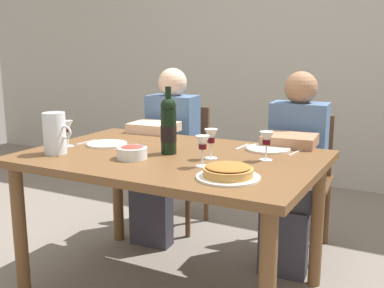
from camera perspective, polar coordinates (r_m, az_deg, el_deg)
back_wall at (r=4.57m, az=13.12°, el=12.77°), size 8.00×0.10×2.80m
dining_table at (r=2.42m, az=-2.53°, el=-3.44°), size 1.50×1.00×0.76m
wine_bottle at (r=2.39m, az=-2.90°, el=2.25°), size 0.08×0.08×0.35m
water_pitcher at (r=2.50m, az=-16.44°, el=1.00°), size 0.17×0.12×0.21m
baked_tart at (r=1.96m, az=4.45°, el=-3.44°), size 0.27×0.27×0.06m
salad_bowl at (r=2.32m, az=-7.37°, el=-0.93°), size 0.15×0.15×0.07m
wine_glass_left_diner at (r=2.28m, az=9.12°, el=0.52°), size 0.07×0.07×0.14m
wine_glass_right_diner at (r=2.13m, az=1.31°, el=-0.03°), size 0.07×0.07×0.15m
wine_glass_centre at (r=2.29m, az=2.35°, el=0.78°), size 0.07×0.07×0.15m
wine_glass_spare at (r=2.66m, az=-15.04°, el=1.92°), size 0.06×0.06×0.14m
dinner_plate_left_setting at (r=2.66m, az=-10.38°, el=-0.01°), size 0.23×0.23×0.01m
dinner_plate_right_setting at (r=2.53m, az=9.33°, el=-0.59°), size 0.24×0.24×0.01m
fork_left_setting at (r=2.76m, az=-12.83°, el=0.22°), size 0.02×0.16×0.00m
knife_left_setting at (r=2.58m, az=-7.74°, el=-0.40°), size 0.03×0.18×0.00m
knife_right_setting at (r=2.49m, az=12.60°, el=-1.01°), size 0.03×0.18×0.00m
spoon_right_setting at (r=2.58m, az=6.17°, el=-0.33°), size 0.02×0.16×0.00m
chair_left at (r=3.45m, az=-1.39°, el=-1.70°), size 0.43×0.43×0.87m
diner_left at (r=3.21m, az=-3.23°, el=-0.52°), size 0.36×0.52×1.16m
chair_right at (r=3.12m, az=13.18°, el=-3.48°), size 0.43×0.43×0.87m
diner_right at (r=2.86m, az=12.40°, el=-2.34°), size 0.36×0.52×1.16m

